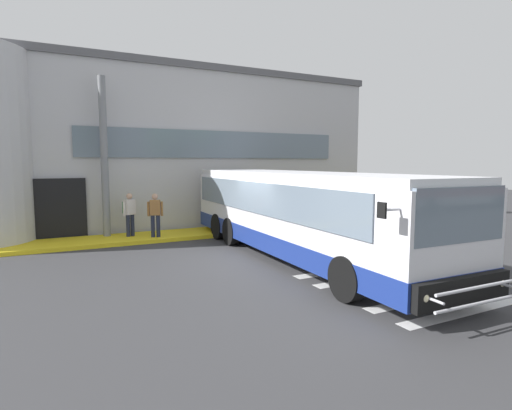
{
  "coord_description": "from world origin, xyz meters",
  "views": [
    {
      "loc": [
        -5.79,
        -11.14,
        2.98
      ],
      "look_at": [
        0.64,
        1.58,
        1.5
      ],
      "focal_mm": 28.46,
      "sensor_mm": 36.0,
      "label": 1
    }
  ],
  "objects_px": {
    "passenger_near_column": "(129,212)",
    "passenger_by_doorway": "(155,213)",
    "entry_support_column": "(104,157)",
    "bus_main_foreground": "(297,215)"
  },
  "relations": [
    {
      "from": "entry_support_column",
      "to": "bus_main_foreground",
      "type": "relative_size",
      "value": 0.5
    },
    {
      "from": "entry_support_column",
      "to": "passenger_by_doorway",
      "type": "relative_size",
      "value": 3.64
    },
    {
      "from": "entry_support_column",
      "to": "passenger_near_column",
      "type": "xyz_separation_m",
      "value": [
        0.79,
        -0.47,
        -2.08
      ]
    },
    {
      "from": "passenger_near_column",
      "to": "passenger_by_doorway",
      "type": "xyz_separation_m",
      "value": [
        0.85,
        -0.64,
        -0.03
      ]
    },
    {
      "from": "passenger_near_column",
      "to": "passenger_by_doorway",
      "type": "bearing_deg",
      "value": -37.01
    },
    {
      "from": "passenger_near_column",
      "to": "passenger_by_doorway",
      "type": "distance_m",
      "value": 1.06
    },
    {
      "from": "entry_support_column",
      "to": "passenger_near_column",
      "type": "bearing_deg",
      "value": -30.74
    },
    {
      "from": "entry_support_column",
      "to": "passenger_by_doorway",
      "type": "bearing_deg",
      "value": -34.11
    },
    {
      "from": "entry_support_column",
      "to": "passenger_near_column",
      "type": "relative_size",
      "value": 3.64
    },
    {
      "from": "bus_main_foreground",
      "to": "passenger_by_doorway",
      "type": "bearing_deg",
      "value": 125.42
    }
  ]
}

